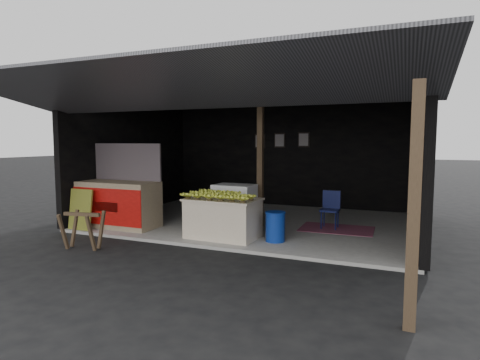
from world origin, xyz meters
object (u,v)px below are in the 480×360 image
at_px(neighbor_stall, 119,202).
at_px(water_barrel, 275,227).
at_px(white_crate, 234,207).
at_px(banana_table, 223,218).
at_px(plastic_chair, 331,206).
at_px(sawhorse, 82,226).

height_order(neighbor_stall, water_barrel, neighbor_stall).
bearing_deg(water_barrel, white_crate, 147.65).
distance_m(white_crate, neighbor_stall, 2.52).
height_order(banana_table, water_barrel, banana_table).
height_order(banana_table, neighbor_stall, neighbor_stall).
relative_size(white_crate, plastic_chair, 1.18).
relative_size(banana_table, plastic_chair, 1.77).
height_order(banana_table, plastic_chair, plastic_chair).
xyz_separation_m(banana_table, white_crate, (-0.13, 0.85, 0.09)).
relative_size(white_crate, water_barrel, 1.79).
height_order(white_crate, water_barrel, white_crate).
height_order(white_crate, neighbor_stall, neighbor_stall).
height_order(neighbor_stall, sawhorse, neighbor_stall).
distance_m(sawhorse, water_barrel, 3.45).
distance_m(white_crate, water_barrel, 1.37).
relative_size(neighbor_stall, sawhorse, 2.61).
xyz_separation_m(banana_table, water_barrel, (1.01, 0.12, -0.12)).
bearing_deg(white_crate, water_barrel, -29.83).
bearing_deg(sawhorse, neighbor_stall, 97.47).
bearing_deg(banana_table, neighbor_stall, -179.41).
distance_m(white_crate, sawhorse, 3.03).
height_order(white_crate, plastic_chair, white_crate).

